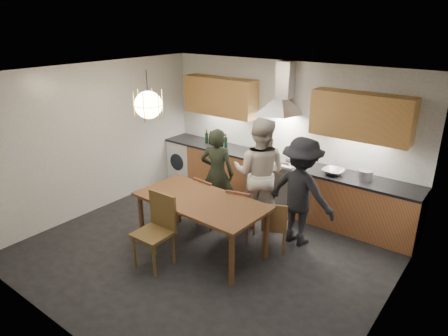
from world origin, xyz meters
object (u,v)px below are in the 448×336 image
Objects in this scene: chair_front at (158,225)px; person_left at (217,174)px; person_mid at (259,173)px; mixing_bowl at (333,172)px; wine_bottles at (216,139)px; person_right at (301,192)px; stock_pot at (365,175)px; dining_table at (201,205)px; chair_back_left at (207,199)px.

person_left is at bearing 96.89° from chair_front.
mixing_bowl is at bearing -160.72° from person_mid.
person_mid is 1.73m from wine_bottles.
wine_bottles is at bearing -16.21° from person_right.
dining_table is at bearing -130.60° from stock_pot.
chair_front is (0.13, -1.23, 0.11)m from chair_back_left.
person_left is 1.92m from mixing_bowl.
chair_back_left is 1.56× the size of wine_bottles.
dining_table is 3.60× the size of wine_bottles.
wine_bottles is at bearing -72.11° from person_left.
person_right reaches higher than stock_pot.
person_right reaches higher than chair_front.
chair_back_left is 2.11m from mixing_bowl.
stock_pot is 0.42× the size of wine_bottles.
person_right is 0.85m from mixing_bowl.
stock_pot is at bearing -177.14° from person_left.
wine_bottles reaches higher than dining_table.
dining_table is at bearing -57.03° from wine_bottles.
chair_back_left is at bearing -140.00° from mixing_bowl.
person_left is at bearing -3.28° from person_mid.
mixing_bowl is at bearing -172.53° from person_left.
chair_front is at bearing 56.77° from person_mid.
chair_back_left is 0.82× the size of chair_front.
person_right reaches higher than person_left.
wine_bottles is (-1.53, 0.80, 0.12)m from person_mid.
person_right reaches higher than dining_table.
person_right reaches higher than chair_back_left.
mixing_bowl is at bearing -1.60° from wine_bottles.
person_left is at bearing -151.24° from mixing_bowl.
chair_front is at bearing -68.39° from wine_bottles.
wine_bottles is (-2.48, 0.07, 0.09)m from mixing_bowl.
person_mid reaches higher than chair_back_left.
wine_bottles is at bearing 179.72° from stock_pot.
person_mid is at bearing -27.51° from wine_bottles.
person_mid is at bearing -151.64° from stock_pot.
chair_back_left is 2.54m from stock_pot.
person_left reaches higher than chair_back_left.
stock_pot is (0.64, 0.88, 0.14)m from person_right.
person_left is (-0.48, 1.00, 0.07)m from dining_table.
person_left is 4.57× the size of mixing_bowl.
mixing_bowl is at bearing 60.11° from dining_table.
chair_back_left is 0.51× the size of person_right.
stock_pot is at bearing -0.28° from wine_bottles.
chair_back_left is 3.75× the size of stock_pot.
mixing_bowl is 0.50m from stock_pot.
person_mid is 8.06× the size of stock_pot.
person_right is 2.51m from wine_bottles.
wine_bottles reaches higher than stock_pot.
stock_pot reaches higher than chair_front.
wine_bottles reaches higher than mixing_bowl.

